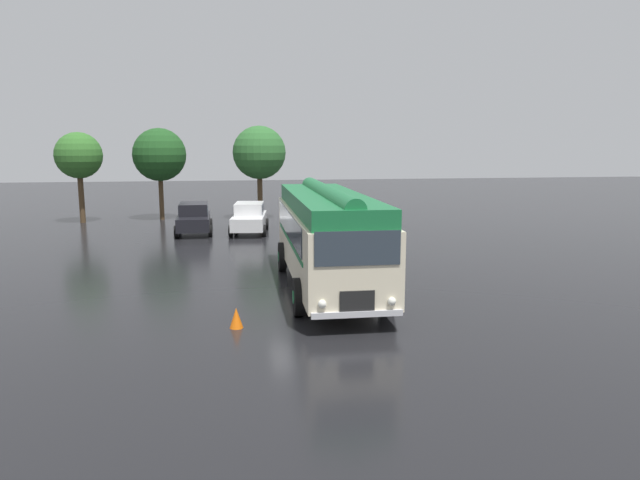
# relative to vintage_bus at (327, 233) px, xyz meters

# --- Properties ---
(ground_plane) EXTENTS (120.00, 120.00, 0.00)m
(ground_plane) POSITION_rel_vintage_bus_xyz_m (-0.68, 0.09, -1.89)
(ground_plane) COLOR black
(vintage_bus) EXTENTS (3.01, 10.17, 3.49)m
(vintage_bus) POSITION_rel_vintage_bus_xyz_m (0.00, 0.00, 0.00)
(vintage_bus) COLOR beige
(vintage_bus) RESTS_ON ground
(car_near_left) EXTENTS (2.03, 4.23, 1.66)m
(car_near_left) POSITION_rel_vintage_bus_xyz_m (-5.19, 13.06, -1.05)
(car_near_left) COLOR black
(car_near_left) RESTS_ON ground
(car_mid_left) EXTENTS (2.32, 4.37, 1.66)m
(car_mid_left) POSITION_rel_vintage_bus_xyz_m (-2.18, 12.74, -1.05)
(car_mid_left) COLOR silver
(car_mid_left) RESTS_ON ground
(car_mid_right) EXTENTS (2.02, 4.23, 1.66)m
(car_mid_right) POSITION_rel_vintage_bus_xyz_m (0.76, 13.12, -1.05)
(car_mid_right) COLOR #4C5156
(car_mid_right) RESTS_ON ground
(car_far_right) EXTENTS (2.28, 4.35, 1.66)m
(car_far_right) POSITION_rel_vintage_bus_xyz_m (3.54, 13.05, -1.05)
(car_far_right) COLOR black
(car_far_right) RESTS_ON ground
(tree_far_left) EXTENTS (2.84, 2.84, 5.60)m
(tree_far_left) POSITION_rel_vintage_bus_xyz_m (-12.44, 18.61, 2.20)
(tree_far_left) COLOR #4C3823
(tree_far_left) RESTS_ON ground
(tree_left_of_centre) EXTENTS (3.39, 3.42, 5.88)m
(tree_left_of_centre) POSITION_rel_vintage_bus_xyz_m (-7.62, 19.52, 2.29)
(tree_left_of_centre) COLOR #4C3823
(tree_left_of_centre) RESTS_ON ground
(tree_centre) EXTENTS (3.41, 3.41, 6.03)m
(tree_centre) POSITION_rel_vintage_bus_xyz_m (-1.35, 18.52, 2.47)
(tree_centre) COLOR #4C3823
(tree_centre) RESTS_ON ground
(traffic_cone) EXTENTS (0.36, 0.36, 0.55)m
(traffic_cone) POSITION_rel_vintage_bus_xyz_m (-3.12, -3.90, -1.62)
(traffic_cone) COLOR orange
(traffic_cone) RESTS_ON ground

